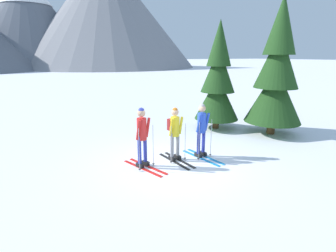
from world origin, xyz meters
TOP-DOWN VIEW (x-y plane):
  - ground_plane at (0.00, 0.00)m, footprint 400.00×400.00m
  - skier_in_red at (-0.95, 0.22)m, footprint 0.85×1.64m
  - skier_in_yellow at (0.15, 0.28)m, footprint 0.60×1.58m
  - skier_in_blue at (1.05, 0.13)m, footprint 0.62×1.70m
  - pine_tree_near at (3.60, 2.77)m, footprint 1.95×1.95m
  - pine_tree_mid at (5.18, 1.03)m, footprint 2.28×2.28m
  - mountain_ridge_distant at (1.72, 69.02)m, footprint 80.57×47.28m

SIDE VIEW (x-z plane):
  - ground_plane at x=0.00m, z-range 0.00..0.00m
  - skier_in_yellow at x=0.15m, z-range 0.11..1.82m
  - skier_in_blue at x=1.05m, z-range 0.09..1.87m
  - skier_in_red at x=-0.95m, z-range 0.10..1.91m
  - pine_tree_near at x=3.60m, z-range -0.20..4.51m
  - pine_tree_mid at x=5.18m, z-range -0.23..5.27m
  - mountain_ridge_distant at x=1.72m, z-range -1.63..27.00m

